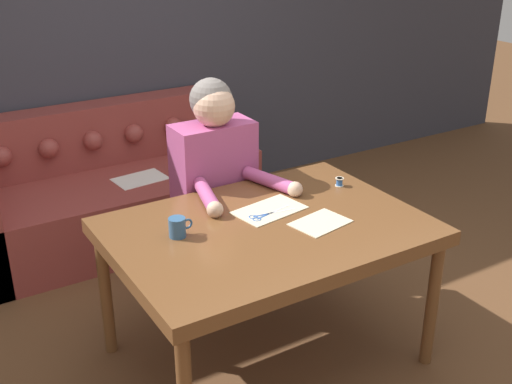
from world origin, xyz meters
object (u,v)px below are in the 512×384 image
person (215,189)px  scissors (265,215)px  couch (105,195)px  dining_table (267,238)px  thread_spool (339,182)px  mug (178,227)px

person → scissors: bearing=-92.7°
couch → dining_table: bearing=-82.1°
thread_spool → dining_table: bearing=-161.6°
person → dining_table: bearing=-95.8°
dining_table → scissors: bearing=65.7°
mug → thread_spool: mug is taller
dining_table → thread_spool: bearing=18.4°
couch → scissors: 1.66m
dining_table → couch: bearing=97.9°
scissors → thread_spool: 0.54m
couch → person: size_ratio=1.46×
dining_table → person: bearing=84.2°
scissors → mug: bearing=176.9°
dining_table → person: 0.63m
couch → scissors: (0.27, -1.58, 0.43)m
person → mug: size_ratio=11.32×
dining_table → mug: 0.43m
person → scissors: 0.55m
couch → scissors: size_ratio=7.72×
person → couch: bearing=106.0°
person → mug: (-0.46, -0.52, 0.12)m
person → scissors: person is taller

